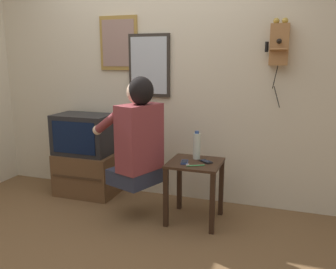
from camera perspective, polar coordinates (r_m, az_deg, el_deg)
ground_plane at (r=2.92m, az=-10.49°, el=-17.67°), size 14.00×14.00×0.00m
wall_back at (r=3.68m, az=-1.57°, el=9.55°), size 6.80×0.05×2.55m
side_table at (r=3.18m, az=4.33°, el=-6.63°), size 0.46×0.44×0.55m
person at (r=3.13m, az=-4.91°, el=-0.11°), size 0.62×0.56×0.97m
tv_stand at (r=3.95m, az=-12.72°, el=-6.12°), size 0.63×0.44×0.45m
television at (r=3.85m, az=-13.40°, el=0.05°), size 0.59×0.38×0.42m
wall_phone_antique at (r=3.36m, az=17.40°, el=13.70°), size 0.20×0.18×0.78m
framed_picture at (r=3.81m, az=-7.93°, el=14.31°), size 0.42×0.03×0.54m
wall_mirror at (r=3.66m, az=-3.04°, el=10.99°), size 0.44×0.03×0.63m
cell_phone_held at (r=3.11m, az=2.67°, el=-4.43°), size 0.09×0.13×0.01m
cell_phone_spare at (r=3.14m, az=6.09°, el=-4.31°), size 0.13×0.12×0.01m
water_bottle at (r=3.20m, az=4.63°, el=-1.81°), size 0.07×0.07×0.26m
toothbrush at (r=3.01m, az=4.17°, el=-4.96°), size 0.15×0.08×0.02m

